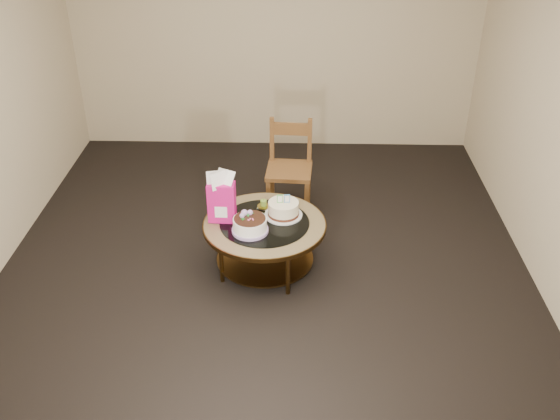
{
  "coord_description": "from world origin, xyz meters",
  "views": [
    {
      "loc": [
        0.25,
        -4.31,
        3.21
      ],
      "look_at": [
        0.13,
        0.02,
        0.57
      ],
      "focal_mm": 40.0,
      "sensor_mm": 36.0,
      "label": 1
    }
  ],
  "objects_px": {
    "decorated_cake": "(250,225)",
    "dining_chair": "(289,168)",
    "coffee_table": "(265,230)",
    "gift_bag": "(221,197)",
    "cream_cake": "(283,209)"
  },
  "relations": [
    {
      "from": "coffee_table",
      "to": "cream_cake",
      "type": "xyz_separation_m",
      "value": [
        0.15,
        0.11,
        0.14
      ]
    },
    {
      "from": "decorated_cake",
      "to": "gift_bag",
      "type": "height_order",
      "value": "gift_bag"
    },
    {
      "from": "coffee_table",
      "to": "gift_bag",
      "type": "relative_size",
      "value": 2.3
    },
    {
      "from": "decorated_cake",
      "to": "dining_chair",
      "type": "distance_m",
      "value": 1.14
    },
    {
      "from": "cream_cake",
      "to": "coffee_table",
      "type": "bearing_deg",
      "value": -149.89
    },
    {
      "from": "decorated_cake",
      "to": "dining_chair",
      "type": "relative_size",
      "value": 0.32
    },
    {
      "from": "coffee_table",
      "to": "decorated_cake",
      "type": "xyz_separation_m",
      "value": [
        -0.11,
        -0.14,
        0.14
      ]
    },
    {
      "from": "gift_bag",
      "to": "dining_chair",
      "type": "height_order",
      "value": "dining_chair"
    },
    {
      "from": "coffee_table",
      "to": "cream_cake",
      "type": "relative_size",
      "value": 3.22
    },
    {
      "from": "decorated_cake",
      "to": "cream_cake",
      "type": "xyz_separation_m",
      "value": [
        0.26,
        0.25,
        0.01
      ]
    },
    {
      "from": "cream_cake",
      "to": "gift_bag",
      "type": "distance_m",
      "value": 0.53
    },
    {
      "from": "cream_cake",
      "to": "gift_bag",
      "type": "xyz_separation_m",
      "value": [
        -0.5,
        -0.08,
        0.16
      ]
    },
    {
      "from": "decorated_cake",
      "to": "cream_cake",
      "type": "bearing_deg",
      "value": 43.16
    },
    {
      "from": "cream_cake",
      "to": "gift_bag",
      "type": "relative_size",
      "value": 0.71
    },
    {
      "from": "decorated_cake",
      "to": "gift_bag",
      "type": "xyz_separation_m",
      "value": [
        -0.24,
        0.17,
        0.16
      ]
    }
  ]
}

